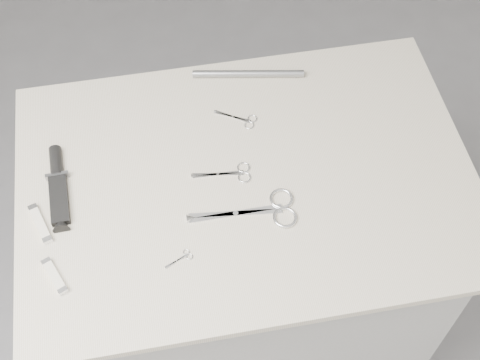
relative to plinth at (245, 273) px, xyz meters
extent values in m
cube|color=gray|center=(0.00, 0.00, -0.46)|extent=(4.00, 4.00, 0.01)
cube|color=#B0B0AD|center=(0.00, 0.00, 0.00)|extent=(0.90, 0.60, 0.90)
cube|color=beige|center=(0.00, 0.00, 0.46)|extent=(1.00, 0.70, 0.02)
cube|color=silver|center=(-0.04, -0.09, 0.47)|extent=(0.20, 0.04, 0.00)
cylinder|color=silver|center=(-0.04, -0.09, 0.47)|extent=(0.01, 0.01, 0.01)
torus|color=silver|center=(0.06, -0.07, 0.47)|extent=(0.05, 0.05, 0.01)
torus|color=silver|center=(0.06, -0.12, 0.47)|extent=(0.05, 0.05, 0.01)
cube|color=silver|center=(-0.06, 0.02, 0.47)|extent=(0.11, 0.03, 0.00)
cylinder|color=silver|center=(-0.06, 0.02, 0.47)|extent=(0.01, 0.01, 0.00)
torus|color=silver|center=(0.00, 0.02, 0.47)|extent=(0.03, 0.03, 0.00)
torus|color=silver|center=(-0.01, 0.00, 0.47)|extent=(0.03, 0.03, 0.00)
cube|color=silver|center=(0.00, 0.17, 0.47)|extent=(0.08, 0.06, 0.00)
cylinder|color=silver|center=(0.00, 0.17, 0.47)|extent=(0.01, 0.01, 0.00)
torus|color=silver|center=(0.04, 0.16, 0.47)|extent=(0.02, 0.02, 0.00)
torus|color=silver|center=(0.03, 0.14, 0.47)|extent=(0.02, 0.02, 0.00)
cube|color=silver|center=(-0.18, -0.18, 0.47)|extent=(0.05, 0.03, 0.00)
cylinder|color=silver|center=(-0.18, -0.18, 0.47)|extent=(0.00, 0.00, 0.00)
torus|color=silver|center=(-0.16, -0.16, 0.47)|extent=(0.01, 0.01, 0.00)
torus|color=silver|center=(-0.15, -0.17, 0.47)|extent=(0.01, 0.01, 0.00)
cube|color=black|center=(-0.40, 0.01, 0.48)|extent=(0.04, 0.13, 0.01)
cube|color=gray|center=(-0.41, 0.07, 0.48)|extent=(0.05, 0.01, 0.02)
cylinder|color=black|center=(-0.41, 0.11, 0.48)|extent=(0.03, 0.08, 0.03)
cube|color=white|center=(-0.45, -0.04, 0.48)|extent=(0.05, 0.10, 0.01)
cube|color=silver|center=(-0.46, 0.00, 0.48)|extent=(0.02, 0.02, 0.01)
cube|color=silver|center=(-0.43, -0.09, 0.48)|extent=(0.02, 0.02, 0.01)
cube|color=white|center=(-0.42, -0.17, 0.48)|extent=(0.05, 0.09, 0.01)
cube|color=silver|center=(-0.43, -0.14, 0.48)|extent=(0.02, 0.02, 0.01)
cube|color=silver|center=(-0.40, -0.21, 0.48)|extent=(0.02, 0.02, 0.01)
cylinder|color=gray|center=(0.06, 0.29, 0.48)|extent=(0.27, 0.07, 0.02)
camera|label=1|loc=(-0.16, -0.82, 1.67)|focal=50.00mm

